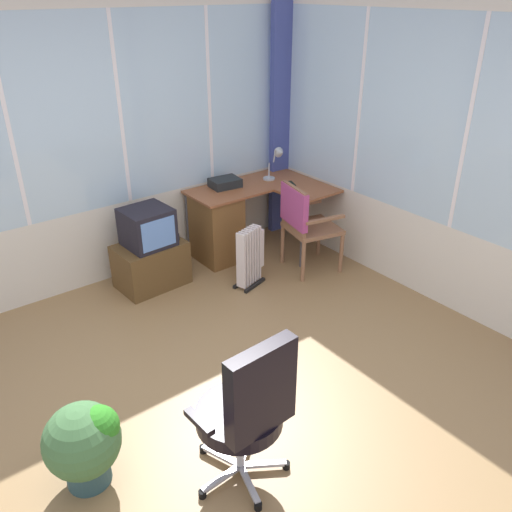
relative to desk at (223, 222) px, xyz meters
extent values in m
cube|color=olive|center=(-1.34, -1.95, -0.44)|extent=(5.77, 5.54, 0.06)
cube|color=silver|center=(-1.34, 0.35, -0.03)|extent=(4.77, 0.06, 0.76)
cube|color=silver|center=(-1.34, 0.35, 1.20)|extent=(4.68, 0.06, 1.70)
cube|color=white|center=(-1.81, 0.35, 1.20)|extent=(0.04, 0.07, 1.70)
cube|color=white|center=(-0.86, 0.35, 1.20)|extent=(0.04, 0.07, 1.70)
cube|color=white|center=(0.10, 0.35, 1.20)|extent=(0.04, 0.07, 1.70)
cube|color=silver|center=(1.08, -1.95, -0.03)|extent=(0.06, 4.54, 0.76)
cube|color=silver|center=(1.08, -1.95, 1.20)|extent=(0.06, 4.45, 1.70)
cube|color=white|center=(1.08, -1.95, 1.20)|extent=(0.07, 0.04, 1.70)
cube|color=white|center=(1.08, -0.81, 1.20)|extent=(0.07, 0.04, 1.70)
cube|color=#3F4C97|center=(0.95, 0.22, 0.86)|extent=(0.25, 0.08, 2.53)
cube|color=brown|center=(0.36, 0.02, 0.32)|extent=(1.34, 0.56, 0.02)
cube|color=brown|center=(0.75, -0.49, 0.32)|extent=(0.56, 0.46, 0.02)
cube|color=brown|center=(-0.08, 0.02, -0.05)|extent=(0.40, 0.52, 0.70)
cylinder|color=#4C4C51|center=(0.51, -0.67, -0.05)|extent=(0.04, 0.04, 0.71)
cylinder|color=#4C4C51|center=(-0.27, 0.26, -0.05)|extent=(0.04, 0.04, 0.71)
cylinder|color=#B2B7BC|center=(0.63, 0.02, 0.34)|extent=(0.13, 0.13, 0.02)
cylinder|color=#B2B7BC|center=(0.63, 0.02, 0.43)|extent=(0.02, 0.02, 0.16)
cylinder|color=#B2B7BC|center=(0.68, -0.01, 0.60)|extent=(0.03, 0.07, 0.16)
cone|color=#B2B7BC|center=(0.73, -0.05, 0.63)|extent=(0.13, 0.12, 0.12)
cube|color=black|center=(0.71, -0.27, 0.34)|extent=(0.10, 0.16, 0.02)
cube|color=black|center=(0.12, 0.12, 0.38)|extent=(0.32, 0.26, 0.09)
cylinder|color=#906243|center=(0.75, -1.00, -0.19)|extent=(0.04, 0.04, 0.42)
cylinder|color=#906243|center=(0.85, -0.58, -0.19)|extent=(0.04, 0.04, 0.42)
cylinder|color=#906243|center=(0.32, -0.91, -0.19)|extent=(0.04, 0.04, 0.42)
cylinder|color=#906243|center=(0.42, -0.48, -0.19)|extent=(0.04, 0.04, 0.42)
cube|color=#906243|center=(0.58, -0.74, 0.04)|extent=(0.57, 0.57, 0.04)
cube|color=#906243|center=(0.37, -0.69, 0.28)|extent=(0.13, 0.43, 0.45)
cube|color=#AC417C|center=(0.37, -0.69, 0.31)|extent=(0.16, 0.46, 0.38)
cube|color=#906243|center=(0.53, -0.96, 0.22)|extent=(0.43, 0.14, 0.03)
cube|color=#906243|center=(0.63, -0.53, 0.22)|extent=(0.43, 0.14, 0.03)
cube|color=#B7B7BF|center=(-1.67, -2.39, -0.36)|extent=(0.28, 0.05, 0.02)
cylinder|color=black|center=(-1.81, -2.40, -0.38)|extent=(0.05, 0.05, 0.05)
cube|color=#B7B7BF|center=(-1.56, -2.52, -0.36)|extent=(0.11, 0.28, 0.02)
cylinder|color=black|center=(-1.60, -2.65, -0.38)|extent=(0.05, 0.05, 0.05)
cube|color=#B7B7BF|center=(-1.41, -2.46, -0.36)|extent=(0.25, 0.18, 0.02)
cylinder|color=black|center=(-1.29, -2.54, -0.38)|extent=(0.05, 0.05, 0.05)
cube|color=#B7B7BF|center=(-1.42, -2.30, -0.36)|extent=(0.24, 0.20, 0.02)
cylinder|color=black|center=(-1.31, -2.21, -0.38)|extent=(0.05, 0.05, 0.05)
cube|color=#B7B7BF|center=(-1.57, -2.25, -0.36)|extent=(0.13, 0.27, 0.02)
cylinder|color=black|center=(-1.62, -2.12, -0.38)|extent=(0.05, 0.05, 0.05)
cylinder|color=#B7B7BF|center=(-1.53, -2.38, -0.17)|extent=(0.05, 0.05, 0.35)
cylinder|color=black|center=(-1.53, -2.38, 0.04)|extent=(0.50, 0.50, 0.09)
cube|color=black|center=(-1.52, -2.57, 0.35)|extent=(0.43, 0.11, 0.53)
cube|color=black|center=(-1.26, -2.37, 0.17)|extent=(0.06, 0.22, 0.04)
cube|color=black|center=(-1.80, -2.40, 0.17)|extent=(0.06, 0.22, 0.04)
cube|color=brown|center=(-0.89, -0.05, -0.19)|extent=(0.66, 0.48, 0.44)
cube|color=black|center=(-0.89, -0.05, 0.21)|extent=(0.44, 0.42, 0.36)
cube|color=#6392DE|center=(-0.88, -0.26, 0.21)|extent=(0.34, 0.03, 0.28)
cube|color=#262628|center=(-0.74, -0.05, 0.06)|extent=(0.27, 0.23, 0.07)
cube|color=silver|center=(-0.26, -0.68, -0.09)|extent=(0.05, 0.10, 0.56)
cube|color=silver|center=(-0.22, -0.66, -0.09)|extent=(0.05, 0.10, 0.56)
cube|color=silver|center=(-0.18, -0.65, -0.09)|extent=(0.05, 0.10, 0.56)
cube|color=silver|center=(-0.14, -0.64, -0.09)|extent=(0.05, 0.10, 0.56)
cube|color=silver|center=(-0.10, -0.63, -0.09)|extent=(0.05, 0.10, 0.56)
cube|color=silver|center=(-0.06, -0.61, -0.09)|extent=(0.05, 0.10, 0.56)
cube|color=silver|center=(-0.02, -0.60, -0.09)|extent=(0.05, 0.10, 0.56)
cube|color=black|center=(-0.12, -0.71, -0.39)|extent=(0.31, 0.12, 0.03)
cube|color=black|center=(-0.16, -0.57, -0.39)|extent=(0.31, 0.12, 0.03)
cube|color=silver|center=(0.02, -0.59, -0.07)|extent=(0.07, 0.10, 0.40)
cylinder|color=#2D5056|center=(-2.27, -1.89, -0.33)|extent=(0.26, 0.26, 0.15)
sphere|color=#416F3F|center=(-2.27, -1.89, -0.09)|extent=(0.44, 0.44, 0.44)
sphere|color=#2E8422|center=(-2.18, -1.93, 0.00)|extent=(0.24, 0.24, 0.24)
camera|label=1|loc=(-2.81, -4.20, 2.22)|focal=36.77mm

